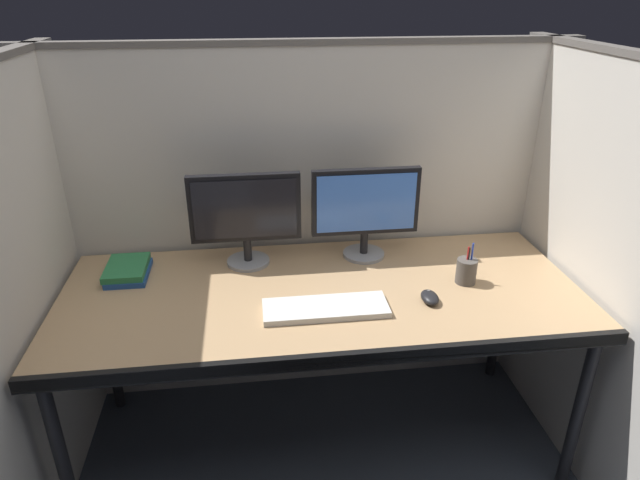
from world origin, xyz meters
TOP-DOWN VIEW (x-y plane):
  - cubicle_partition_rear at (0.00, 0.74)m, footprint 2.21×0.06m
  - cubicle_partition_left at (-0.99, 0.20)m, footprint 0.06×1.41m
  - cubicle_partition_right at (0.99, 0.20)m, footprint 0.06×1.41m
  - desk at (0.00, 0.29)m, footprint 1.90×0.80m
  - monitor_left at (-0.27, 0.55)m, footprint 0.43×0.17m
  - monitor_right at (0.21, 0.56)m, footprint 0.43×0.17m
  - keyboard_main at (-0.01, 0.16)m, footprint 0.43×0.15m
  - computer_mouse at (0.37, 0.17)m, footprint 0.06×0.10m
  - pen_cup at (0.54, 0.29)m, footprint 0.08×0.08m
  - book_stack at (-0.73, 0.50)m, footprint 0.16×0.21m

SIDE VIEW (x-z plane):
  - desk at x=0.00m, z-range 0.32..1.06m
  - keyboard_main at x=-0.01m, z-range 0.74..0.76m
  - computer_mouse at x=0.37m, z-range 0.74..0.77m
  - book_stack at x=-0.73m, z-range 0.74..0.79m
  - pen_cup at x=0.54m, z-range 0.71..0.87m
  - cubicle_partition_rear at x=0.00m, z-range 0.00..1.58m
  - cubicle_partition_left at x=-0.99m, z-range 0.00..1.58m
  - cubicle_partition_right at x=0.99m, z-range 0.00..1.58m
  - monitor_left at x=-0.27m, z-range 0.77..1.14m
  - monitor_right at x=0.21m, z-range 0.77..1.14m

